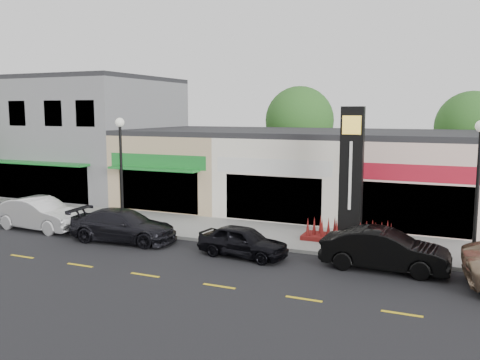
{
  "coord_description": "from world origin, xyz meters",
  "views": [
    {
      "loc": [
        7.28,
        -18.05,
        5.95
      ],
      "look_at": [
        -2.24,
        4.0,
        2.68
      ],
      "focal_mm": 38.0,
      "sensor_mm": 36.0,
      "label": 1
    }
  ],
  "objects_px": {
    "pylon_sign": "(351,195)",
    "car_white_van": "(40,214)",
    "car_black_conv": "(385,250)",
    "lamp_west_near": "(121,161)",
    "car_dark_sedan": "(123,226)",
    "lamp_east_near": "(478,178)",
    "car_black_sedan": "(243,241)"
  },
  "relations": [
    {
      "from": "lamp_west_near",
      "to": "pylon_sign",
      "type": "relative_size",
      "value": 0.91
    },
    {
      "from": "lamp_west_near",
      "to": "pylon_sign",
      "type": "distance_m",
      "value": 11.19
    },
    {
      "from": "lamp_west_near",
      "to": "car_white_van",
      "type": "distance_m",
      "value": 5.0
    },
    {
      "from": "lamp_west_near",
      "to": "pylon_sign",
      "type": "bearing_deg",
      "value": 8.77
    },
    {
      "from": "lamp_west_near",
      "to": "lamp_east_near",
      "type": "height_order",
      "value": "same"
    },
    {
      "from": "car_white_van",
      "to": "car_dark_sedan",
      "type": "xyz_separation_m",
      "value": [
        5.28,
        -0.25,
        -0.08
      ]
    },
    {
      "from": "pylon_sign",
      "to": "car_white_van",
      "type": "relative_size",
      "value": 1.22
    },
    {
      "from": "lamp_west_near",
      "to": "car_dark_sedan",
      "type": "height_order",
      "value": "lamp_west_near"
    },
    {
      "from": "car_black_sedan",
      "to": "pylon_sign",
      "type": "bearing_deg",
      "value": -38.81
    },
    {
      "from": "car_dark_sedan",
      "to": "lamp_east_near",
      "type": "bearing_deg",
      "value": -87.76
    },
    {
      "from": "pylon_sign",
      "to": "car_white_van",
      "type": "bearing_deg",
      "value": -167.83
    },
    {
      "from": "pylon_sign",
      "to": "car_black_sedan",
      "type": "bearing_deg",
      "value": -135.57
    },
    {
      "from": "car_black_conv",
      "to": "car_black_sedan",
      "type": "bearing_deg",
      "value": 95.9
    },
    {
      "from": "pylon_sign",
      "to": "car_black_conv",
      "type": "distance_m",
      "value": 3.94
    },
    {
      "from": "car_black_conv",
      "to": "lamp_west_near",
      "type": "bearing_deg",
      "value": 84.72
    },
    {
      "from": "car_dark_sedan",
      "to": "lamp_west_near",
      "type": "bearing_deg",
      "value": 32.3
    },
    {
      "from": "car_white_van",
      "to": "lamp_east_near",
      "type": "bearing_deg",
      "value": -82.84
    },
    {
      "from": "lamp_east_near",
      "to": "car_black_sedan",
      "type": "xyz_separation_m",
      "value": [
        -8.66,
        -1.89,
        -2.83
      ]
    },
    {
      "from": "lamp_east_near",
      "to": "car_white_van",
      "type": "xyz_separation_m",
      "value": [
        -19.95,
        -1.53,
        -2.67
      ]
    },
    {
      "from": "car_black_sedan",
      "to": "lamp_east_near",
      "type": "bearing_deg",
      "value": -70.93
    },
    {
      "from": "car_dark_sedan",
      "to": "car_black_sedan",
      "type": "bearing_deg",
      "value": -95.73
    },
    {
      "from": "car_black_sedan",
      "to": "car_black_conv",
      "type": "bearing_deg",
      "value": -78.21
    },
    {
      "from": "lamp_east_near",
      "to": "car_white_van",
      "type": "distance_m",
      "value": 20.18
    },
    {
      "from": "lamp_east_near",
      "to": "car_black_conv",
      "type": "relative_size",
      "value": 1.17
    },
    {
      "from": "lamp_west_near",
      "to": "car_black_conv",
      "type": "bearing_deg",
      "value": -6.16
    },
    {
      "from": "car_dark_sedan",
      "to": "car_black_conv",
      "type": "bearing_deg",
      "value": -92.79
    },
    {
      "from": "pylon_sign",
      "to": "car_black_conv",
      "type": "relative_size",
      "value": 1.28
    },
    {
      "from": "car_dark_sedan",
      "to": "car_black_conv",
      "type": "relative_size",
      "value": 1.08
    },
    {
      "from": "car_white_van",
      "to": "pylon_sign",
      "type": "bearing_deg",
      "value": -75.05
    },
    {
      "from": "car_dark_sedan",
      "to": "car_black_sedan",
      "type": "height_order",
      "value": "car_dark_sedan"
    },
    {
      "from": "lamp_east_near",
      "to": "car_dark_sedan",
      "type": "height_order",
      "value": "lamp_east_near"
    },
    {
      "from": "lamp_east_near",
      "to": "car_black_conv",
      "type": "distance_m",
      "value": 4.32
    }
  ]
}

